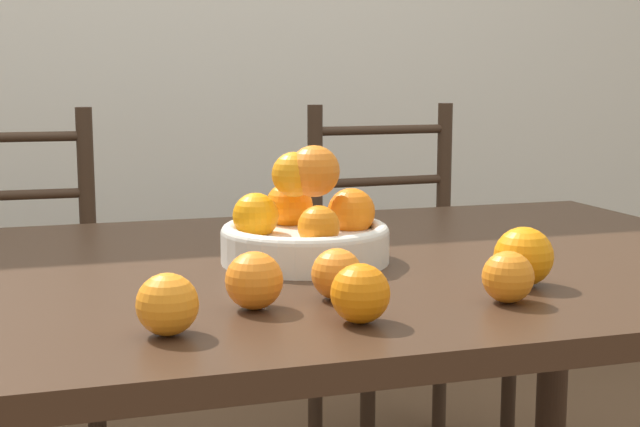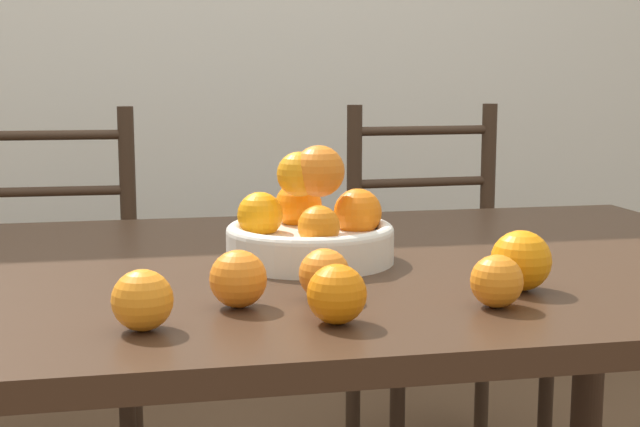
# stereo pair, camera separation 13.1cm
# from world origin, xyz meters

# --- Properties ---
(dining_table) EXTENTS (1.63, 0.97, 0.72)m
(dining_table) POSITION_xyz_m (0.00, 0.00, 0.63)
(dining_table) COLOR #382316
(dining_table) RESTS_ON ground_plane
(fruit_bowl) EXTENTS (0.26, 0.26, 0.18)m
(fruit_bowl) POSITION_xyz_m (0.03, 0.01, 0.78)
(fruit_bowl) COLOR silver
(fruit_bowl) RESTS_ON dining_table
(orange_loose_0) EXTENTS (0.07, 0.07, 0.07)m
(orange_loose_0) POSITION_xyz_m (-0.01, -0.35, 0.76)
(orange_loose_0) COLOR orange
(orange_loose_0) RESTS_ON dining_table
(orange_loose_1) EXTENTS (0.07, 0.07, 0.07)m
(orange_loose_1) POSITION_xyz_m (-0.00, -0.23, 0.76)
(orange_loose_1) COLOR orange
(orange_loose_1) RESTS_ON dining_table
(orange_loose_2) EXTENTS (0.07, 0.07, 0.07)m
(orange_loose_2) POSITION_xyz_m (-0.11, -0.25, 0.76)
(orange_loose_2) COLOR orange
(orange_loose_2) RESTS_ON dining_table
(orange_loose_3) EXTENTS (0.08, 0.08, 0.08)m
(orange_loose_3) POSITION_xyz_m (0.27, -0.24, 0.76)
(orange_loose_3) COLOR orange
(orange_loose_3) RESTS_ON dining_table
(orange_loose_4) EXTENTS (0.07, 0.07, 0.07)m
(orange_loose_4) POSITION_xyz_m (0.21, -0.32, 0.76)
(orange_loose_4) COLOR orange
(orange_loose_4) RESTS_ON dining_table
(orange_loose_5) EXTENTS (0.07, 0.07, 0.07)m
(orange_loose_5) POSITION_xyz_m (-0.23, -0.33, 0.76)
(orange_loose_5) COLOR orange
(orange_loose_5) RESTS_ON dining_table
(chair_left) EXTENTS (0.43, 0.41, 0.94)m
(chair_left) POSITION_xyz_m (-0.46, 0.77, 0.45)
(chair_left) COLOR #382619
(chair_left) RESTS_ON ground_plane
(chair_right) EXTENTS (0.44, 0.42, 0.94)m
(chair_right) POSITION_xyz_m (0.51, 0.77, 0.45)
(chair_right) COLOR #382619
(chair_right) RESTS_ON ground_plane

